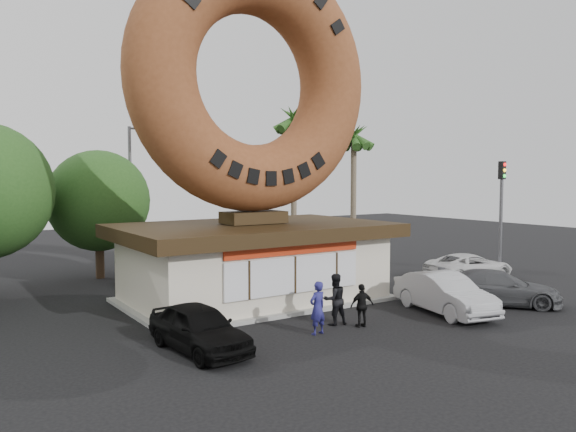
# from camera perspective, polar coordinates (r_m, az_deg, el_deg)

# --- Properties ---
(ground) EXTENTS (90.00, 90.00, 0.00)m
(ground) POSITION_cam_1_polar(r_m,az_deg,el_deg) (19.41, 5.67, -11.73)
(ground) COLOR black
(ground) RESTS_ON ground
(donut_shop) EXTENTS (11.20, 7.20, 3.80)m
(donut_shop) POSITION_cam_1_polar(r_m,az_deg,el_deg) (23.87, -3.47, -4.41)
(donut_shop) COLOR beige
(donut_shop) RESTS_ON ground
(giant_donut) EXTENTS (10.93, 2.79, 10.93)m
(giant_donut) POSITION_cam_1_polar(r_m,az_deg,el_deg) (23.97, -3.57, 13.63)
(giant_donut) COLOR brown
(giant_donut) RESTS_ON donut_shop
(tree_mid) EXTENTS (5.20, 5.20, 6.63)m
(tree_mid) POSITION_cam_1_polar(r_m,az_deg,el_deg) (30.49, -18.69, 1.47)
(tree_mid) COLOR #473321
(tree_mid) RESTS_ON ground
(palm_near) EXTENTS (2.60, 2.60, 9.75)m
(palm_near) POSITION_cam_1_polar(r_m,az_deg,el_deg) (34.55, 0.60, 9.24)
(palm_near) COLOR #726651
(palm_near) RESTS_ON ground
(palm_far) EXTENTS (2.60, 2.60, 8.75)m
(palm_far) POSITION_cam_1_polar(r_m,az_deg,el_deg) (35.40, 6.71, 7.58)
(palm_far) COLOR #726651
(palm_far) RESTS_ON ground
(street_lamp) EXTENTS (2.11, 0.20, 8.00)m
(street_lamp) POSITION_cam_1_polar(r_m,az_deg,el_deg) (32.05, -15.47, 2.47)
(street_lamp) COLOR #59595E
(street_lamp) RESTS_ON ground
(traffic_signal) EXTENTS (0.30, 0.38, 6.07)m
(traffic_signal) POSITION_cam_1_polar(r_m,az_deg,el_deg) (31.79, 20.85, 1.24)
(traffic_signal) COLOR #59595E
(traffic_signal) RESTS_ON ground
(person_left) EXTENTS (0.70, 0.51, 1.79)m
(person_left) POSITION_cam_1_polar(r_m,az_deg,el_deg) (18.96, 3.01, -9.30)
(person_left) COLOR navy
(person_left) RESTS_ON ground
(person_center) EXTENTS (0.98, 0.81, 1.83)m
(person_center) POSITION_cam_1_polar(r_m,az_deg,el_deg) (20.19, 4.76, -8.43)
(person_center) COLOR black
(person_center) RESTS_ON ground
(person_right) EXTENTS (0.95, 0.54, 1.53)m
(person_right) POSITION_cam_1_polar(r_m,az_deg,el_deg) (20.02, 7.52, -9.00)
(person_right) COLOR black
(person_right) RESTS_ON ground
(car_black) EXTENTS (2.03, 4.31, 1.42)m
(car_black) POSITION_cam_1_polar(r_m,az_deg,el_deg) (17.42, -9.01, -11.16)
(car_black) COLOR black
(car_black) RESTS_ON ground
(car_silver) EXTENTS (2.50, 4.89, 1.54)m
(car_silver) POSITION_cam_1_polar(r_m,az_deg,el_deg) (22.61, 15.62, -7.60)
(car_silver) COLOR #999A9E
(car_silver) RESTS_ON ground
(car_grey) EXTENTS (4.70, 4.91, 1.41)m
(car_grey) POSITION_cam_1_polar(r_m,az_deg,el_deg) (24.78, 20.59, -6.85)
(car_grey) COLOR #4E5053
(car_grey) RESTS_ON ground
(car_white) EXTENTS (4.94, 2.75, 1.31)m
(car_white) POSITION_cam_1_polar(r_m,az_deg,el_deg) (30.51, 17.94, -4.87)
(car_white) COLOR silver
(car_white) RESTS_ON ground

